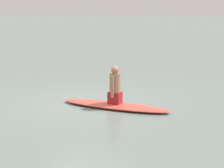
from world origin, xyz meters
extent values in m
plane|color=slate|center=(0.00, 0.00, 0.00)|extent=(400.00, 400.00, 0.00)
ellipsoid|color=#D84C3F|center=(-0.25, -0.97, 0.07)|extent=(1.25, 3.35, 0.13)
cube|color=#A51E23|center=(-0.25, -0.97, 0.29)|extent=(0.33, 0.39, 0.33)
cylinder|color=#9E7051|center=(-0.25, -0.97, 0.71)|extent=(0.35, 0.35, 0.54)
sphere|color=#9E7051|center=(-0.25, -0.97, 1.08)|extent=(0.22, 0.22, 0.22)
cylinder|color=#9E7051|center=(-0.07, -1.00, 0.64)|extent=(0.10, 0.10, 0.60)
cylinder|color=#9E7051|center=(-0.43, -0.94, 0.64)|extent=(0.10, 0.10, 0.60)
camera|label=1|loc=(-10.25, -3.90, 2.71)|focal=60.89mm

